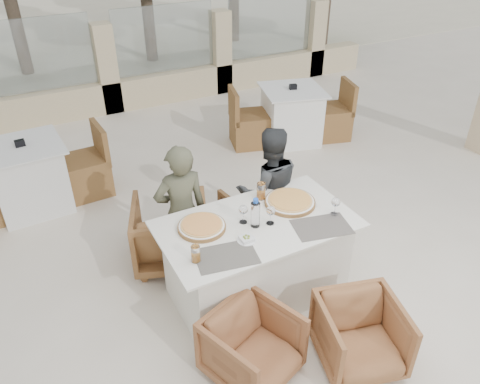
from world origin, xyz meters
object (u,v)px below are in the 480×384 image
diner_left (181,212)px  diner_right (269,191)px  wine_glass_corner (335,205)px  beer_glass_right (261,191)px  armchair_near_left (252,347)px  bg_table_b (291,115)px  beer_glass_left (196,254)px  bg_table_a (29,177)px  olive_dish (247,238)px  water_bottle (255,213)px  pizza_left (202,226)px  dining_table (256,259)px  wine_glass_near (271,214)px  armchair_near_right (360,335)px  pizza_right (290,201)px  armchair_far_left (171,233)px  armchair_far_right (262,217)px  wine_glass_centre (243,213)px

diner_left → diner_right: bearing=179.8°
wine_glass_corner → beer_glass_right: (-0.42, 0.50, -0.02)m
armchair_near_left → bg_table_b: (2.40, 3.18, 0.11)m
beer_glass_left → bg_table_a: bearing=109.6°
olive_dish → water_bottle: bearing=41.8°
pizza_left → armchair_near_left: size_ratio=0.64×
dining_table → diner_right: bearing=51.3°
wine_glass_near → diner_right: 0.73m
olive_dish → armchair_near_left: bearing=-114.2°
diner_left → armchair_near_left: bearing=92.5°
wine_glass_near → armchair_near_right: bearing=-76.0°
pizza_right → diner_right: (0.05, 0.44, -0.15)m
olive_dish → armchair_far_left: (-0.30, 0.94, -0.47)m
beer_glass_left → armchair_near_left: beer_glass_left is taller
armchair_near_left → bg_table_a: 3.28m
armchair_near_left → water_bottle: bearing=39.8°
water_bottle → bg_table_b: (2.00, 2.49, -0.51)m
armchair_far_left → armchair_near_left: armchair_far_left is taller
armchair_far_left → armchair_near_left: bearing=113.0°
bg_table_a → armchair_far_left: bearing=-59.5°
beer_glass_right → wine_glass_corner: bearing=-50.1°
pizza_left → bg_table_b: size_ratio=0.24×
beer_glass_left → armchair_near_right: size_ratio=0.22×
armchair_far_right → armchair_near_left: bearing=49.6°
pizza_left → armchair_far_right: pizza_left is taller
wine_glass_centre → armchair_far_left: (-0.39, 0.71, -0.54)m
armchair_near_left → armchair_near_right: (0.76, -0.28, 0.00)m
diner_right → beer_glass_right: bearing=60.9°
dining_table → beer_glass_left: 0.80m
dining_table → bg_table_b: size_ratio=0.98×
wine_glass_near → armchair_near_left: wine_glass_near is taller
diner_right → pizza_right: bearing=97.1°
armchair_far_left → diner_left: 0.38m
water_bottle → wine_glass_corner: 0.68m
beer_glass_left → diner_right: (1.06, 0.75, -0.19)m
olive_dish → dining_table: bearing=40.8°
wine_glass_centre → beer_glass_left: size_ratio=1.37×
beer_glass_right → wine_glass_near: bearing=-108.4°
dining_table → beer_glass_right: size_ratio=10.53×
pizza_right → diner_left: bearing=149.4°
pizza_right → wine_glass_near: 0.35m
beer_glass_left → armchair_far_left: beer_glass_left is taller
wine_glass_centre → beer_glass_left: 0.59m
pizza_right → armchair_near_left: 1.27m
pizza_right → bg_table_b: pizza_right is taller
diner_left → bg_table_a: 2.11m
bg_table_b → armchair_far_right: bearing=-114.0°
armchair_far_left → armchair_near_left: 1.49m
pizza_right → water_bottle: water_bottle is taller
wine_glass_corner → olive_dish: (-0.81, 0.03, -0.07)m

